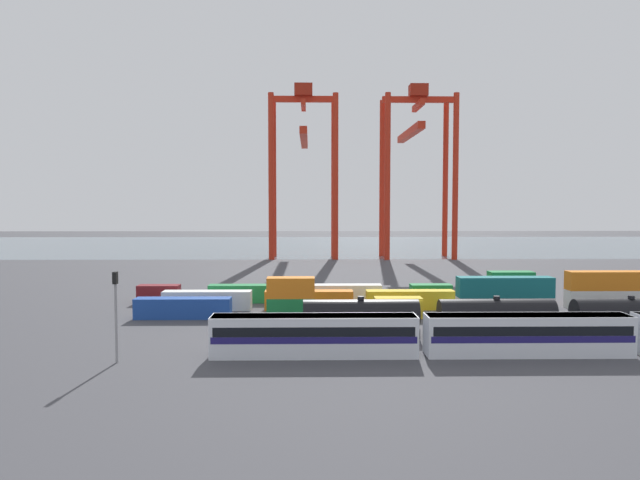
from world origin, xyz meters
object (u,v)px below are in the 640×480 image
(gantry_crane_west, at_px, (304,154))
(gantry_crane_central, at_px, (416,153))
(passenger_train, at_px, (528,333))
(shipping_container_8, at_px, (410,300))
(signal_mast, at_px, (116,305))
(shipping_container_17, at_px, (431,293))
(shipping_container_7, at_px, (309,300))
(freight_tank_row, at_px, (564,317))
(shipping_container_0, at_px, (183,308))

(gantry_crane_west, bearing_deg, gantry_crane_central, -1.21)
(passenger_train, relative_size, shipping_container_8, 5.00)
(signal_mast, bearing_deg, gantry_crane_central, 66.78)
(signal_mast, relative_size, shipping_container_8, 0.69)
(signal_mast, height_order, shipping_container_17, signal_mast)
(shipping_container_7, relative_size, shipping_container_8, 1.00)
(passenger_train, relative_size, gantry_crane_central, 1.29)
(passenger_train, relative_size, freight_tank_row, 1.06)
(shipping_container_17, bearing_deg, shipping_container_8, -124.08)
(passenger_train, distance_m, signal_mast, 38.67)
(passenger_train, bearing_deg, shipping_container_8, 105.57)
(gantry_crane_central, bearing_deg, shipping_container_17, -98.41)
(passenger_train, height_order, shipping_container_0, passenger_train)
(shipping_container_8, xyz_separation_m, shipping_container_17, (4.13, 6.11, 0.00))
(freight_tank_row, height_order, shipping_container_7, freight_tank_row)
(shipping_container_0, bearing_deg, freight_tank_row, -14.16)
(shipping_container_0, relative_size, gantry_crane_central, 0.26)
(freight_tank_row, bearing_deg, signal_mast, -167.54)
(shipping_container_7, height_order, gantry_crane_west, gantry_crane_west)
(shipping_container_0, distance_m, shipping_container_8, 30.58)
(signal_mast, xyz_separation_m, gantry_crane_central, (46.81, 109.14, 23.45))
(shipping_container_0, bearing_deg, passenger_train, -27.23)
(passenger_train, xyz_separation_m, shipping_container_8, (-7.00, 25.13, -0.84))
(signal_mast, bearing_deg, passenger_train, 3.10)
(freight_tank_row, distance_m, shipping_container_8, 22.14)
(shipping_container_0, bearing_deg, gantry_crane_central, 62.77)
(shipping_container_8, height_order, gantry_crane_west, gantry_crane_west)
(shipping_container_7, bearing_deg, shipping_container_8, 0.00)
(freight_tank_row, xyz_separation_m, shipping_container_7, (-27.91, 17.19, -0.83))
(freight_tank_row, bearing_deg, shipping_container_8, 129.02)
(passenger_train, distance_m, shipping_container_0, 41.58)
(signal_mast, xyz_separation_m, gantry_crane_west, (15.92, 109.79, 23.19))
(freight_tank_row, bearing_deg, shipping_container_7, 148.37)
(shipping_container_0, bearing_deg, signal_mast, -94.10)
(shipping_container_7, distance_m, shipping_container_17, 19.12)
(shipping_container_7, bearing_deg, gantry_crane_west, 91.09)
(passenger_train, xyz_separation_m, shipping_container_17, (-2.87, 31.24, -0.84))
(freight_tank_row, relative_size, shipping_container_7, 4.71)
(shipping_container_8, bearing_deg, freight_tank_row, -50.98)
(signal_mast, height_order, shipping_container_8, signal_mast)
(shipping_container_17, relative_size, gantry_crane_central, 0.13)
(passenger_train, distance_m, freight_tank_row, 10.54)
(freight_tank_row, relative_size, gantry_crane_west, 1.22)
(signal_mast, height_order, gantry_crane_west, gantry_crane_west)
(shipping_container_0, bearing_deg, gantry_crane_west, 80.77)
(shipping_container_7, relative_size, gantry_crane_west, 0.26)
(gantry_crane_central, bearing_deg, shipping_container_8, -100.60)
(shipping_container_7, bearing_deg, shipping_container_0, -159.08)
(signal_mast, distance_m, shipping_container_0, 21.55)
(shipping_container_0, height_order, shipping_container_7, same)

